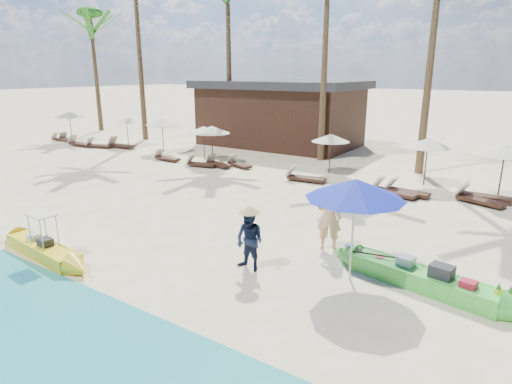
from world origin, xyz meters
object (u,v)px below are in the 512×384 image
Objects in this scene: yellow_canoe at (43,249)px; tourist at (329,218)px; blue_umbrella at (355,189)px; green_canoe at (421,278)px.

yellow_canoe is 2.58× the size of tourist.
tourist is at bearing 131.46° from blue_umbrella.
green_canoe is 2.61m from blue_umbrella.
tourist is at bearing 172.77° from green_canoe.
blue_umbrella reaches higher than tourist.
blue_umbrella is at bearing -152.44° from green_canoe.
yellow_canoe reaches higher than green_canoe.
tourist is 2.25m from blue_umbrella.
blue_umbrella reaches higher than green_canoe.
green_canoe is 2.92× the size of tourist.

